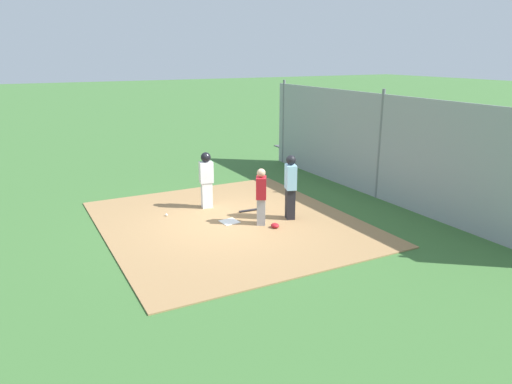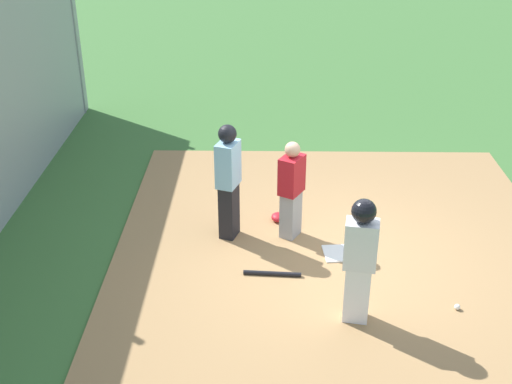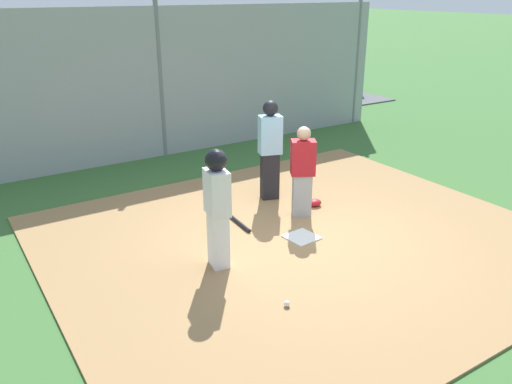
# 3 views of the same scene
# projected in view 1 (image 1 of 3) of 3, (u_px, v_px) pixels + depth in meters

# --- Properties ---
(ground_plane) EXTENTS (140.00, 140.00, 0.00)m
(ground_plane) POSITION_uv_depth(u_px,v_px,m) (229.00, 223.00, 12.68)
(ground_plane) COLOR #3D6B33
(dirt_infield) EXTENTS (7.20, 6.40, 0.03)m
(dirt_infield) POSITION_uv_depth(u_px,v_px,m) (229.00, 223.00, 12.68)
(dirt_infield) COLOR #9E774C
(dirt_infield) RESTS_ON ground_plane
(home_plate) EXTENTS (0.48, 0.48, 0.02)m
(home_plate) POSITION_uv_depth(u_px,v_px,m) (229.00, 222.00, 12.67)
(home_plate) COLOR white
(home_plate) RESTS_ON dirt_infield
(catcher) EXTENTS (0.46, 0.41, 1.50)m
(catcher) POSITION_uv_depth(u_px,v_px,m) (261.00, 196.00, 12.33)
(catcher) COLOR #9E9EA3
(catcher) RESTS_ON dirt_infield
(umpire) EXTENTS (0.44, 0.37, 1.75)m
(umpire) POSITION_uv_depth(u_px,v_px,m) (291.00, 186.00, 12.71)
(umpire) COLOR black
(umpire) RESTS_ON dirt_infield
(runner) EXTENTS (0.32, 0.42, 1.64)m
(runner) POSITION_uv_depth(u_px,v_px,m) (206.00, 176.00, 13.62)
(runner) COLOR silver
(runner) RESTS_ON dirt_infield
(baseball_bat) EXTENTS (0.11, 0.78, 0.06)m
(baseball_bat) POSITION_uv_depth(u_px,v_px,m) (252.00, 210.00, 13.56)
(baseball_bat) COLOR black
(baseball_bat) RESTS_ON dirt_infield
(catcher_mask) EXTENTS (0.24, 0.20, 0.12)m
(catcher_mask) POSITION_uv_depth(u_px,v_px,m) (275.00, 226.00, 12.25)
(catcher_mask) COLOR #B21923
(catcher_mask) RESTS_ON dirt_infield
(baseball) EXTENTS (0.07, 0.07, 0.07)m
(baseball) POSITION_uv_depth(u_px,v_px,m) (166.00, 215.00, 13.13)
(baseball) COLOR white
(baseball) RESTS_ON dirt_infield
(backstop_fence) EXTENTS (12.00, 0.10, 3.35)m
(backstop_fence) POSITION_uv_depth(u_px,v_px,m) (380.00, 147.00, 14.51)
(backstop_fence) COLOR #93999E
(backstop_fence) RESTS_ON ground_plane
(parking_lot) EXTENTS (18.00, 5.20, 0.04)m
(parking_lot) POSITION_uv_depth(u_px,v_px,m) (465.00, 181.00, 16.77)
(parking_lot) COLOR #515156
(parking_lot) RESTS_ON ground_plane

